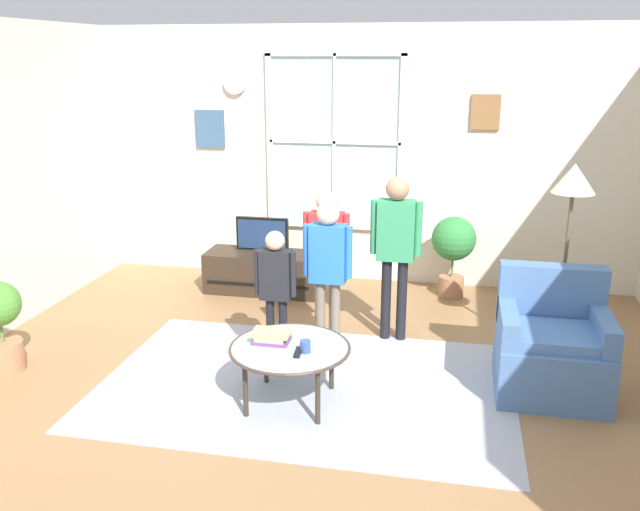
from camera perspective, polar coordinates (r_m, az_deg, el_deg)
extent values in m
cube|color=olive|center=(4.81, -1.52, -12.52)|extent=(6.23, 6.15, 0.02)
cube|color=beige|center=(7.05, 3.65, 8.43)|extent=(5.63, 0.12, 2.65)
cube|color=silver|center=(7.01, 1.27, 9.68)|extent=(1.38, 0.02, 1.77)
cube|color=white|center=(6.94, 1.29, 16.93)|extent=(1.44, 0.04, 0.06)
cube|color=white|center=(7.15, 1.19, 2.62)|extent=(1.44, 0.04, 0.06)
cube|color=white|center=(7.14, -4.30, 9.78)|extent=(0.06, 0.04, 1.77)
cube|color=white|center=(6.90, 6.96, 9.45)|extent=(0.06, 0.04, 1.77)
cube|color=white|center=(6.99, 1.24, 9.66)|extent=(0.03, 0.04, 1.77)
cube|color=white|center=(6.99, 1.24, 9.66)|extent=(1.38, 0.04, 0.03)
cube|color=#38567A|center=(7.35, -9.40, 10.63)|extent=(0.32, 0.03, 0.40)
cube|color=olive|center=(6.86, 13.97, 11.82)|extent=(0.28, 0.03, 0.34)
cylinder|color=silver|center=(7.21, -7.29, 14.46)|extent=(0.24, 0.04, 0.24)
cube|color=#999EAD|center=(5.02, -1.18, -10.95)|extent=(3.01, 1.98, 0.01)
cube|color=#2D2319|center=(6.86, -4.86, -1.41)|extent=(1.16, 0.45, 0.41)
cube|color=black|center=(6.68, -5.40, -2.52)|extent=(1.05, 0.02, 0.02)
cylinder|color=#4C4C4C|center=(6.79, -4.91, 0.45)|extent=(0.08, 0.08, 0.05)
cube|color=black|center=(6.75, -4.95, 1.86)|extent=(0.54, 0.05, 0.34)
cube|color=navy|center=(6.72, -5.01, 1.80)|extent=(0.50, 0.01, 0.30)
cube|color=#476B9E|center=(5.11, 19.12, -8.88)|extent=(0.76, 0.72, 0.42)
cube|color=#476B9E|center=(5.22, 19.18, -3.15)|extent=(0.76, 0.16, 0.45)
cube|color=#476B9E|center=(4.95, 15.78, -5.49)|extent=(0.12, 0.65, 0.20)
cube|color=#476B9E|center=(5.04, 23.07, -5.81)|extent=(0.12, 0.65, 0.20)
cube|color=#4D73AA|center=(4.96, 19.46, -6.52)|extent=(0.61, 0.50, 0.08)
cylinder|color=#99B2B7|center=(4.62, -2.60, -7.89)|extent=(0.82, 0.82, 0.02)
torus|color=#3F3328|center=(4.62, -2.60, -7.89)|extent=(0.84, 0.84, 0.02)
cylinder|color=#33281E|center=(4.99, -4.65, -8.68)|extent=(0.04, 0.04, 0.41)
cylinder|color=#33281E|center=(4.88, 1.00, -9.21)|extent=(0.04, 0.04, 0.41)
cylinder|color=#33281E|center=(4.56, -6.40, -11.27)|extent=(0.04, 0.04, 0.41)
cylinder|color=#33281E|center=(4.45, -0.20, -11.94)|extent=(0.04, 0.04, 0.41)
cube|color=#6F3E80|center=(4.69, -4.16, -7.25)|extent=(0.25, 0.17, 0.03)
cube|color=tan|center=(4.68, -4.17, -6.93)|extent=(0.21, 0.17, 0.03)
cube|color=tan|center=(4.67, -4.18, -6.60)|extent=(0.26, 0.17, 0.03)
cylinder|color=#334C8C|center=(4.52, -1.27, -7.78)|extent=(0.07, 0.07, 0.08)
cube|color=black|center=(4.51, -1.87, -8.29)|extent=(0.05, 0.14, 0.02)
cylinder|color=#726656|center=(5.67, -0.06, -4.04)|extent=(0.08, 0.08, 0.65)
cylinder|color=#726656|center=(5.65, 1.16, -4.12)|extent=(0.08, 0.08, 0.65)
cube|color=red|center=(5.49, 0.57, 1.36)|extent=(0.28, 0.15, 0.46)
sphere|color=#D8AD8C|center=(5.41, 0.58, 4.62)|extent=(0.18, 0.18, 0.18)
cylinder|color=red|center=(5.50, -1.16, 1.63)|extent=(0.06, 0.06, 0.42)
cylinder|color=red|center=(5.44, 2.24, 1.45)|extent=(0.06, 0.06, 0.42)
cylinder|color=black|center=(5.70, 5.66, -3.72)|extent=(0.09, 0.09, 0.71)
cylinder|color=black|center=(5.69, 7.00, -3.81)|extent=(0.09, 0.09, 0.71)
cube|color=#338C59|center=(5.51, 6.53, 2.15)|extent=(0.31, 0.16, 0.50)
sphere|color=#A87A5B|center=(5.43, 6.65, 5.70)|extent=(0.19, 0.19, 0.19)
cylinder|color=#338C59|center=(5.50, 4.65, 2.46)|extent=(0.06, 0.06, 0.45)
cylinder|color=#338C59|center=(5.47, 8.39, 2.25)|extent=(0.06, 0.06, 0.45)
cylinder|color=black|center=(5.25, -4.26, -6.47)|extent=(0.07, 0.07, 0.55)
cylinder|color=black|center=(5.22, -3.17, -6.57)|extent=(0.07, 0.07, 0.55)
cube|color=black|center=(5.07, -3.81, -1.65)|extent=(0.24, 0.12, 0.39)
sphere|color=#D8AD8C|center=(4.99, -3.87, 1.27)|extent=(0.15, 0.15, 0.15)
cylinder|color=black|center=(5.08, -5.38, -1.41)|extent=(0.05, 0.05, 0.35)
cylinder|color=black|center=(5.01, -2.35, -1.62)|extent=(0.05, 0.05, 0.35)
cylinder|color=#726656|center=(5.33, 0.02, -5.49)|extent=(0.08, 0.08, 0.65)
cylinder|color=#726656|center=(5.31, 1.31, -5.59)|extent=(0.08, 0.08, 0.65)
cube|color=blue|center=(5.13, 0.68, 0.17)|extent=(0.28, 0.15, 0.46)
sphere|color=beige|center=(5.05, 0.69, 3.62)|extent=(0.18, 0.18, 0.18)
cylinder|color=blue|center=(5.14, -1.15, 0.46)|extent=(0.06, 0.06, 0.41)
cylinder|color=blue|center=(5.08, 2.45, 0.25)|extent=(0.06, 0.06, 0.41)
cylinder|color=#9E6B4C|center=(6.87, 11.14, -2.58)|extent=(0.25, 0.25, 0.21)
cylinder|color=#4C7238|center=(6.81, 11.23, -1.07)|extent=(0.02, 0.02, 0.18)
sphere|color=#2E7B3B|center=(6.72, 11.38, 1.42)|extent=(0.44, 0.44, 0.44)
cylinder|color=#9E6B4C|center=(5.75, -25.33, -7.74)|extent=(0.29, 0.29, 0.23)
cylinder|color=#4C7238|center=(5.68, -25.56, -6.04)|extent=(0.02, 0.02, 0.14)
cylinder|color=black|center=(5.73, 19.40, -8.19)|extent=(0.26, 0.26, 0.03)
cylinder|color=brown|center=(5.50, 20.06, -1.84)|extent=(0.03, 0.03, 1.37)
cone|color=beige|center=(5.31, 20.91, 6.19)|extent=(0.32, 0.32, 0.22)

